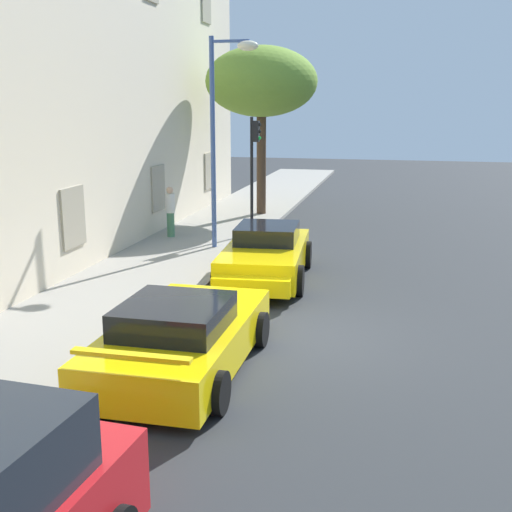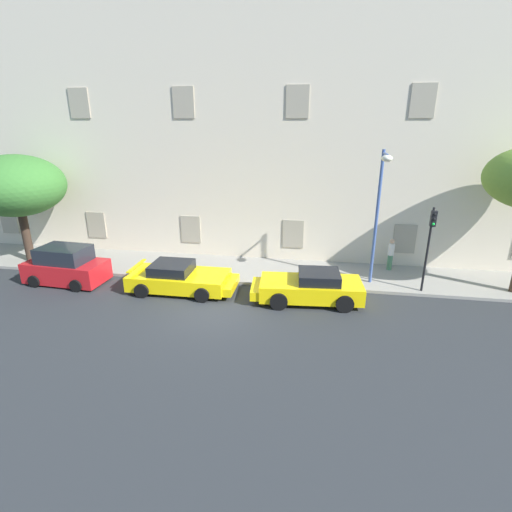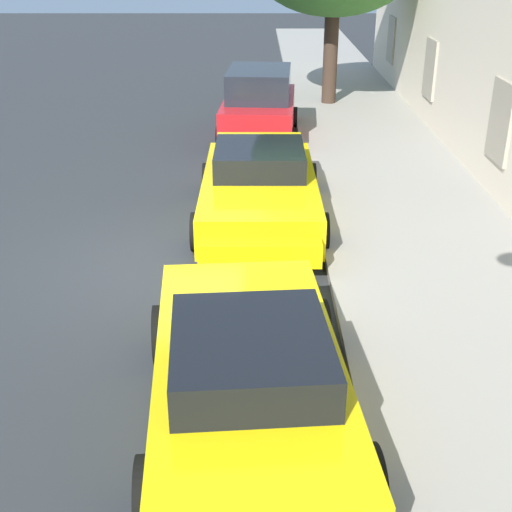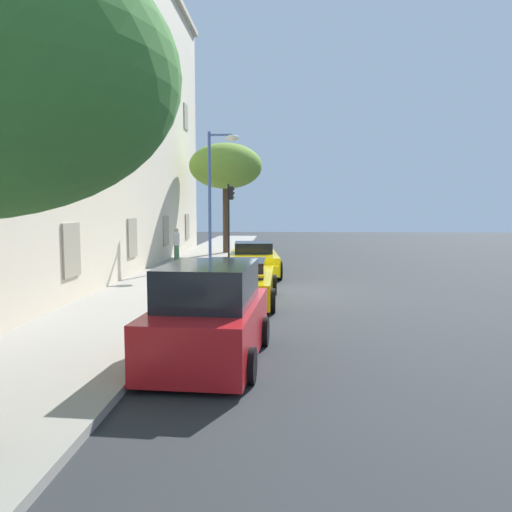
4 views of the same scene
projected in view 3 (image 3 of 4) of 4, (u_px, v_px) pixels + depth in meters
ground_plane at (163, 265)px, 10.86m from camera, size 80.00×80.00×0.00m
sidewalk at (435, 261)px, 10.82m from camera, size 60.00×3.50×0.14m
sportscar_red_lead at (259, 193)px, 12.23m from camera, size 4.78×2.27×1.28m
sportscar_yellow_flank at (248, 369)px, 7.15m from camera, size 4.79×2.38×1.34m
hatchback_parked at (259, 108)px, 17.34m from camera, size 3.80×2.12×1.77m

